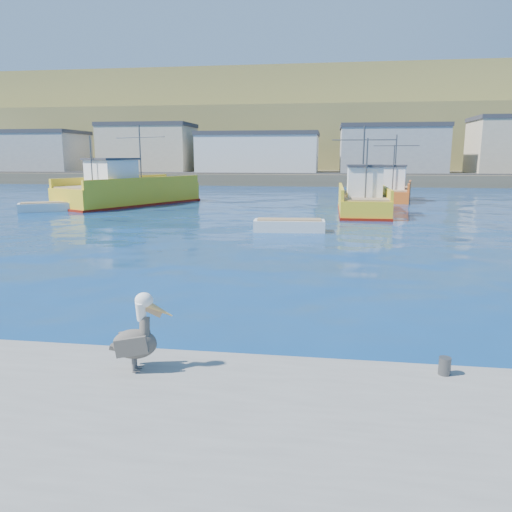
{
  "coord_description": "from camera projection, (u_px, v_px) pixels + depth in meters",
  "views": [
    {
      "loc": [
        1.02,
        -11.54,
        4.08
      ],
      "look_at": [
        -1.07,
        2.71,
        1.18
      ],
      "focal_mm": 35.0,
      "sensor_mm": 36.0,
      "label": 1
    }
  ],
  "objects": [
    {
      "name": "far_shore",
      "position": [
        327.0,
        135.0,
        116.3
      ],
      "size": [
        200.0,
        81.0,
        24.0
      ],
      "color": "brown",
      "rests_on": "ground"
    },
    {
      "name": "trawler_yellow_b",
      "position": [
        363.0,
        200.0,
        35.94
      ],
      "size": [
        4.59,
        9.69,
        6.31
      ],
      "color": "yellow",
      "rests_on": "ground"
    },
    {
      "name": "dock_bollards",
      "position": [
        300.0,
        358.0,
        8.63
      ],
      "size": [
        36.2,
        0.2,
        0.3
      ],
      "color": "#4C4C4C",
      "rests_on": "dock"
    },
    {
      "name": "ground",
      "position": [
        283.0,
        327.0,
        12.15
      ],
      "size": [
        260.0,
        260.0,
        0.0
      ],
      "primitive_type": "plane",
      "color": "navy",
      "rests_on": "ground"
    },
    {
      "name": "skiff_mid",
      "position": [
        289.0,
        227.0,
        27.44
      ],
      "size": [
        3.95,
        1.61,
        0.84
      ],
      "color": "silver",
      "rests_on": "ground"
    },
    {
      "name": "trawler_yellow_a",
      "position": [
        128.0,
        191.0,
        42.23
      ],
      "size": [
        9.64,
        13.53,
        6.73
      ],
      "color": "yellow",
      "rests_on": "ground"
    },
    {
      "name": "boat_orange",
      "position": [
        393.0,
        190.0,
        46.28
      ],
      "size": [
        4.31,
        8.3,
        6.03
      ],
      "color": "#DE5B1C",
      "rests_on": "ground"
    },
    {
      "name": "pelican",
      "position": [
        137.0,
        337.0,
        8.39
      ],
      "size": [
        1.1,
        0.58,
        1.36
      ],
      "color": "#595451",
      "rests_on": "dock"
    },
    {
      "name": "skiff_left",
      "position": [
        47.0,
        208.0,
        37.36
      ],
      "size": [
        4.12,
        3.09,
        0.86
      ],
      "color": "silver",
      "rests_on": "ground"
    }
  ]
}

